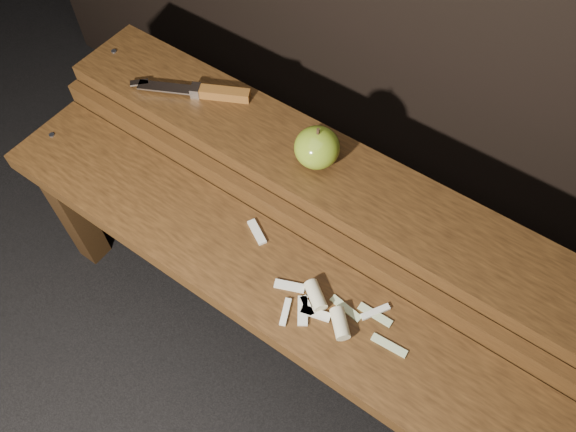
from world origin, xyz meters
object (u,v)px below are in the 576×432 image
Objects in this scene: bench_front_tier at (253,285)px; bench_rear_tier at (317,191)px; apple at (317,148)px; knife at (209,92)px.

bench_rear_tier reaches higher than bench_front_tier.
bench_rear_tier is (0.00, 0.23, 0.06)m from bench_front_tier.
bench_rear_tier is at bearing -22.23° from apple.
knife is at bearing 139.74° from bench_front_tier.
bench_rear_tier is 13.17× the size of apple.
bench_front_tier is 13.17× the size of apple.
bench_rear_tier is 0.13m from apple.
bench_front_tier is at bearing -87.38° from apple.
bench_front_tier is at bearing -90.00° from bench_rear_tier.
bench_front_tier is 0.30m from apple.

